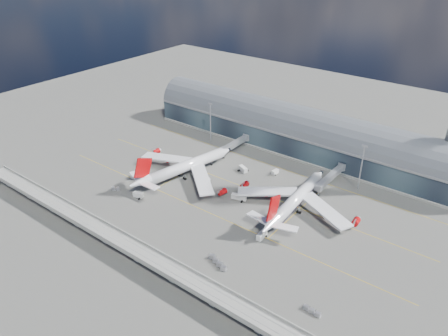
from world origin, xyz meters
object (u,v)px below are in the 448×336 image
Objects in this scene: service_truck_4 at (275,172)px; cargo_train_2 at (312,311)px; airliner_right at (296,200)px; service_truck_3 at (262,235)px; service_truck_5 at (243,169)px; service_truck_0 at (136,174)px; cargo_train_0 at (116,189)px; service_truck_2 at (239,197)px; floodlight_mast_right at (361,166)px; floodlight_mast_left at (210,121)px; service_truck_1 at (138,195)px; cargo_train_1 at (218,262)px; airliner_left at (183,167)px.

service_truck_4 is 101.21m from cargo_train_2.
service_truck_3 is (-0.33, -29.41, -3.85)m from airliner_right.
airliner_right is 35.77m from service_truck_4.
service_truck_0 is at bearing 156.51° from service_truck_5.
cargo_train_2 is at bearing -67.67° from cargo_train_0.
floodlight_mast_right is at bearing -59.12° from service_truck_2.
floodlight_mast_right is 128.37m from cargo_train_0.
floodlight_mast_left is 5.04× the size of cargo_train_0.
service_truck_1 is 0.85× the size of service_truck_5.
service_truck_5 is 0.59× the size of cargo_train_1.
airliner_left is 75.73m from cargo_train_1.
airliner_right is 5.86× the size of cargo_train_1.
service_truck_3 is 25.87m from cargo_train_1.
airliner_right is at bearing -87.07° from service_truck_5.
service_truck_2 is 33.80m from service_truck_4.
cargo_train_1 is (-22.11, -91.75, -12.66)m from floodlight_mast_right.
service_truck_1 is 76.46m from service_truck_4.
cargo_train_1 is (37.19, -70.63, -0.54)m from service_truck_5.
cargo_train_2 is (42.59, 0.19, -0.14)m from cargo_train_1.
airliner_right reaches higher than cargo_train_0.
service_truck_4 is (-43.16, -12.86, -12.34)m from floodlight_mast_right.
airliner_left is 65.72m from airliner_right.
floodlight_mast_right is 94.36m from airliner_left.
service_truck_3 is at bearing -13.64° from service_truck_0.
cargo_train_1 is at bearing 86.12° from cargo_train_2.
service_truck_5 reaches higher than service_truck_4.
service_truck_0 is 0.92× the size of service_truck_2.
floodlight_mast_right reaches higher than service_truck_1.
service_truck_4 is 0.42× the size of cargo_train_1.
service_truck_5 is at bearing 15.29° from service_truck_2.
service_truck_0 is at bearing 72.43° from cargo_train_2.
cargo_train_2 is (64.33, -44.91, -0.66)m from service_truck_2.
service_truck_0 is 86.21m from cargo_train_1.
floodlight_mast_left is 47.43m from service_truck_5.
cargo_train_2 is at bearing -111.81° from service_truck_1.
service_truck_3 is at bearing -38.74° from floodlight_mast_left.
floodlight_mast_right is 46.69m from service_truck_4.
service_truck_2 is at bearing 50.95° from cargo_train_2.
airliner_left is 1.03× the size of airliner_right.
floodlight_mast_right is 4.07× the size of service_truck_3.
airliner_right is 28.81m from service_truck_2.
cargo_train_1 is (21.74, -45.10, -0.52)m from service_truck_2.
service_truck_3 is 45.46m from cargo_train_2.
floodlight_mast_left is 5.52× the size of service_truck_4.
service_truck_1 is at bearing -79.54° from floodlight_mast_left.
service_truck_4 is at bearing 112.13° from service_truck_3.
floodlight_mast_right is 5.52× the size of service_truck_4.
airliner_left is 30.97m from service_truck_1.
service_truck_4 is at bearing -12.75° from floodlight_mast_left.
service_truck_5 is at bearing -27.43° from floodlight_mast_left.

